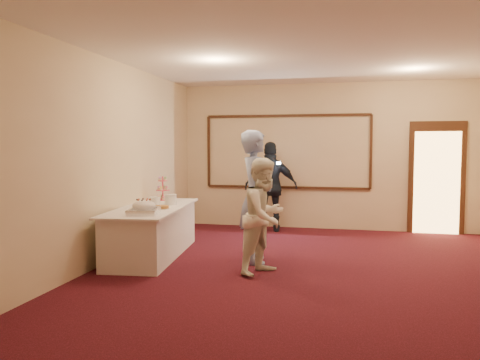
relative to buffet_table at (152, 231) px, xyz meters
name	(u,v)px	position (x,y,z in m)	size (l,w,h in m)	color
floor	(313,273)	(2.53, -0.46, -0.39)	(7.00, 7.00, 0.00)	black
room_walls	(315,123)	(2.53, -0.46, 1.64)	(6.04, 7.04, 3.02)	beige
wall_molding	(287,152)	(1.73, 3.01, 1.21)	(3.45, 0.04, 1.55)	#341A0F
doorway	(437,179)	(4.68, 3.00, 0.69)	(1.05, 0.07, 2.20)	#341A0F
buffet_table	(152,231)	(0.00, 0.00, 0.00)	(1.19, 2.52, 0.77)	white
pavlova_tray	(144,208)	(0.19, -0.73, 0.47)	(0.49, 0.58, 0.20)	silver
cupcake_stand	(163,191)	(-0.20, 0.92, 0.55)	(0.31, 0.31, 0.46)	#DA4660
plate_stack_a	(155,201)	(0.00, 0.12, 0.45)	(0.17, 0.17, 0.14)	white
plate_stack_b	(171,200)	(0.19, 0.30, 0.47)	(0.20, 0.20, 0.17)	white
tart	(162,207)	(0.25, -0.21, 0.41)	(0.25, 0.25, 0.05)	white
man	(256,196)	(1.65, -0.02, 0.59)	(0.71, 0.47, 1.95)	#869CCE
woman	(265,216)	(1.88, -0.62, 0.39)	(0.76, 0.59, 1.56)	white
guest	(271,187)	(1.48, 2.51, 0.51)	(1.06, 0.44, 1.80)	black
camera_flash	(279,163)	(1.67, 2.25, 1.00)	(0.07, 0.04, 0.05)	white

